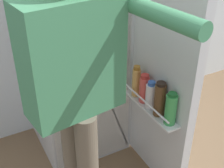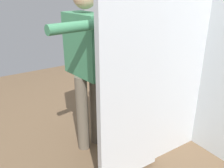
# 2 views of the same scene
# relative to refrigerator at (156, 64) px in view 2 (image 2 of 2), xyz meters

# --- Properties ---
(ground_plane) EXTENTS (6.10, 6.10, 0.00)m
(ground_plane) POSITION_rel_refrigerator_xyz_m (-0.03, -0.50, -0.89)
(ground_plane) COLOR brown
(kitchen_wall) EXTENTS (4.40, 0.10, 2.44)m
(kitchen_wall) POSITION_rel_refrigerator_xyz_m (-0.03, 0.41, 0.33)
(kitchen_wall) COLOR silver
(kitchen_wall) RESTS_ON ground_plane
(refrigerator) EXTENTS (0.69, 1.21, 1.78)m
(refrigerator) POSITION_rel_refrigerator_xyz_m (0.00, 0.00, 0.00)
(refrigerator) COLOR silver
(refrigerator) RESTS_ON ground_plane
(person) EXTENTS (0.63, 0.75, 1.64)m
(person) POSITION_rel_refrigerator_xyz_m (-0.28, -0.62, 0.10)
(person) COLOR #665B4C
(person) RESTS_ON ground_plane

